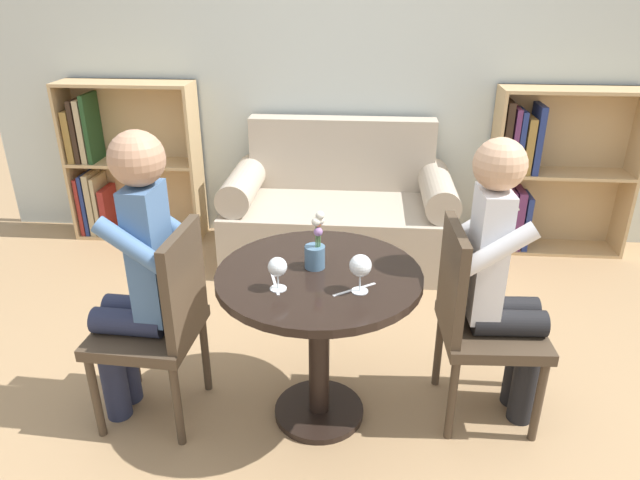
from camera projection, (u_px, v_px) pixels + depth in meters
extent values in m
plane|color=tan|center=(319.00, 413.00, 2.58)|extent=(16.00, 16.00, 0.00)
cube|color=silver|center=(345.00, 50.00, 3.88)|extent=(5.20, 0.05, 2.70)
cylinder|color=black|center=(319.00, 276.00, 2.29)|extent=(0.83, 0.83, 0.03)
cylinder|color=black|center=(319.00, 347.00, 2.43)|extent=(0.09, 0.09, 0.66)
cylinder|color=black|center=(319.00, 410.00, 2.58)|extent=(0.40, 0.40, 0.03)
cube|color=#B7A893|center=(339.00, 231.00, 3.93)|extent=(1.52, 0.80, 0.42)
cube|color=#B7A893|center=(342.00, 153.00, 4.02)|extent=(1.30, 0.16, 0.50)
cylinder|color=#B7A893|center=(243.00, 184.00, 3.84)|extent=(0.22, 0.72, 0.22)
cylinder|color=#B7A893|center=(438.00, 190.00, 3.74)|extent=(0.22, 0.72, 0.22)
cube|color=tan|center=(141.00, 157.00, 4.27)|extent=(0.95, 0.02, 1.15)
cube|color=tan|center=(73.00, 161.00, 4.19)|extent=(0.02, 0.28, 1.15)
cube|color=tan|center=(196.00, 164.00, 4.12)|extent=(0.02, 0.28, 1.15)
cube|color=tan|center=(144.00, 233.00, 4.39)|extent=(0.91, 0.28, 0.02)
cube|color=tan|center=(134.00, 162.00, 4.15)|extent=(0.91, 0.28, 0.02)
cube|color=tan|center=(123.00, 83.00, 3.92)|extent=(0.91, 0.28, 0.02)
cube|color=maroon|center=(86.00, 204.00, 4.32)|extent=(0.03, 0.23, 0.44)
cube|color=navy|center=(90.00, 202.00, 4.31)|extent=(0.03, 0.23, 0.46)
cube|color=tan|center=(95.00, 202.00, 4.30)|extent=(0.04, 0.23, 0.47)
cube|color=tan|center=(102.00, 204.00, 4.31)|extent=(0.03, 0.23, 0.45)
cube|color=maroon|center=(109.00, 210.00, 4.32)|extent=(0.05, 0.23, 0.35)
cube|color=olive|center=(74.00, 135.00, 4.10)|extent=(0.05, 0.23, 0.37)
cube|color=#332319|center=(80.00, 130.00, 4.08)|extent=(0.03, 0.23, 0.44)
cube|color=tan|center=(87.00, 130.00, 4.07)|extent=(0.04, 0.23, 0.45)
cube|color=#234723|center=(92.00, 128.00, 4.06)|extent=(0.03, 0.23, 0.48)
cube|color=tan|center=(556.00, 168.00, 4.04)|extent=(0.95, 0.02, 1.15)
cube|color=tan|center=(492.00, 171.00, 3.96)|extent=(0.02, 0.28, 1.15)
cube|color=tan|center=(631.00, 175.00, 3.89)|extent=(0.02, 0.28, 1.15)
cube|color=tan|center=(547.00, 247.00, 4.16)|extent=(0.91, 0.28, 0.02)
cube|color=tan|center=(561.00, 173.00, 3.92)|extent=(0.91, 0.28, 0.02)
cube|color=tan|center=(576.00, 90.00, 3.69)|extent=(0.91, 0.28, 0.02)
cube|color=#332319|center=(493.00, 214.00, 4.08)|extent=(0.03, 0.23, 0.48)
cube|color=tan|center=(498.00, 221.00, 4.10)|extent=(0.05, 0.23, 0.37)
cube|color=#602D5B|center=(507.00, 217.00, 4.08)|extent=(0.05, 0.23, 0.43)
cube|color=#602D5B|center=(516.00, 218.00, 4.08)|extent=(0.05, 0.23, 0.43)
cube|color=navy|center=(524.00, 220.00, 4.08)|extent=(0.04, 0.23, 0.39)
cube|color=#332319|center=(505.00, 136.00, 3.84)|extent=(0.05, 0.23, 0.48)
cube|color=#602D5B|center=(512.00, 139.00, 3.85)|extent=(0.03, 0.23, 0.44)
cube|color=navy|center=(518.00, 141.00, 3.85)|extent=(0.04, 0.23, 0.42)
cube|color=olive|center=(526.00, 144.00, 3.85)|extent=(0.05, 0.23, 0.38)
cube|color=navy|center=(536.00, 139.00, 3.83)|extent=(0.04, 0.23, 0.46)
cylinder|color=#473828|center=(133.00, 347.00, 2.70)|extent=(0.04, 0.04, 0.40)
cylinder|color=#473828|center=(96.00, 397.00, 2.38)|extent=(0.04, 0.04, 0.40)
cylinder|color=#473828|center=(205.00, 354.00, 2.66)|extent=(0.04, 0.04, 0.40)
cylinder|color=#473828|center=(177.00, 405.00, 2.34)|extent=(0.04, 0.04, 0.40)
cube|color=#473828|center=(147.00, 332.00, 2.43)|extent=(0.44, 0.44, 0.05)
cube|color=#473828|center=(184.00, 283.00, 2.30)|extent=(0.06, 0.38, 0.45)
cylinder|color=#473828|center=(539.00, 402.00, 2.36)|extent=(0.04, 0.04, 0.40)
cylinder|color=#473828|center=(515.00, 350.00, 2.68)|extent=(0.04, 0.04, 0.40)
cylinder|color=#473828|center=(452.00, 400.00, 2.37)|extent=(0.04, 0.04, 0.40)
cylinder|color=#473828|center=(438.00, 349.00, 2.69)|extent=(0.04, 0.04, 0.40)
cube|color=#473828|center=(492.00, 331.00, 2.43)|extent=(0.44, 0.44, 0.05)
cube|color=#473828|center=(453.00, 279.00, 2.33)|extent=(0.06, 0.38, 0.45)
cylinder|color=#282D47|center=(124.00, 359.00, 2.58)|extent=(0.11, 0.11, 0.45)
cylinder|color=#282D47|center=(113.00, 374.00, 2.48)|extent=(0.11, 0.11, 0.45)
cylinder|color=#282D47|center=(139.00, 309.00, 2.45)|extent=(0.31, 0.13, 0.11)
cylinder|color=#282D47|center=(128.00, 322.00, 2.36)|extent=(0.31, 0.13, 0.11)
cube|color=#4C709E|center=(150.00, 254.00, 2.27)|extent=(0.13, 0.21, 0.58)
cylinder|color=#4C709E|center=(160.00, 219.00, 2.35)|extent=(0.29, 0.09, 0.23)
cylinder|color=#4C709E|center=(132.00, 247.00, 2.11)|extent=(0.29, 0.09, 0.23)
sphere|color=tan|center=(137.00, 158.00, 2.10)|extent=(0.21, 0.21, 0.21)
cylinder|color=black|center=(526.00, 377.00, 2.46)|extent=(0.11, 0.11, 0.45)
cylinder|color=black|center=(519.00, 362.00, 2.56)|extent=(0.11, 0.11, 0.45)
cylinder|color=black|center=(509.00, 323.00, 2.35)|extent=(0.31, 0.13, 0.11)
cylinder|color=black|center=(502.00, 309.00, 2.45)|extent=(0.31, 0.13, 0.11)
cube|color=white|center=(488.00, 255.00, 2.29)|extent=(0.13, 0.21, 0.55)
cylinder|color=white|center=(499.00, 250.00, 2.13)|extent=(0.29, 0.08, 0.23)
cylinder|color=white|center=(483.00, 222.00, 2.37)|extent=(0.29, 0.08, 0.23)
sphere|color=tan|center=(500.00, 164.00, 2.13)|extent=(0.20, 0.20, 0.20)
cylinder|color=white|center=(278.00, 289.00, 2.16)|extent=(0.06, 0.06, 0.00)
cylinder|color=white|center=(278.00, 281.00, 2.15)|extent=(0.01, 0.01, 0.06)
sphere|color=white|center=(278.00, 267.00, 2.12)|extent=(0.07, 0.07, 0.07)
sphere|color=beige|center=(278.00, 269.00, 2.12)|extent=(0.05, 0.05, 0.05)
cylinder|color=white|center=(360.00, 291.00, 2.14)|extent=(0.06, 0.06, 0.00)
cylinder|color=white|center=(360.00, 282.00, 2.13)|extent=(0.01, 0.01, 0.07)
sphere|color=white|center=(360.00, 265.00, 2.10)|extent=(0.08, 0.08, 0.08)
cylinder|color=slate|center=(315.00, 257.00, 2.30)|extent=(0.08, 0.08, 0.09)
cylinder|color=#4C7A42|center=(319.00, 231.00, 2.26)|extent=(0.01, 0.01, 0.13)
sphere|color=silver|center=(319.00, 215.00, 2.23)|extent=(0.04, 0.04, 0.04)
cylinder|color=#4C7A42|center=(318.00, 234.00, 2.27)|extent=(0.01, 0.01, 0.10)
sphere|color=#E07F4C|center=(318.00, 223.00, 2.25)|extent=(0.04, 0.04, 0.04)
cylinder|color=#4C7A42|center=(318.00, 239.00, 2.26)|extent=(0.01, 0.01, 0.07)
sphere|color=#9E70B2|center=(318.00, 232.00, 2.25)|extent=(0.04, 0.04, 0.04)
cylinder|color=#4C7A42|center=(320.00, 233.00, 2.27)|extent=(0.01, 0.01, 0.11)
sphere|color=silver|center=(320.00, 221.00, 2.24)|extent=(0.04, 0.04, 0.04)
cylinder|color=#4C7A42|center=(316.00, 235.00, 2.25)|extent=(0.00, 0.01, 0.11)
sphere|color=silver|center=(316.00, 222.00, 2.23)|extent=(0.04, 0.04, 0.04)
cube|color=silver|center=(354.00, 289.00, 2.15)|extent=(0.16, 0.12, 0.00)
cube|color=silver|center=(275.00, 283.00, 2.20)|extent=(0.07, 0.18, 0.00)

